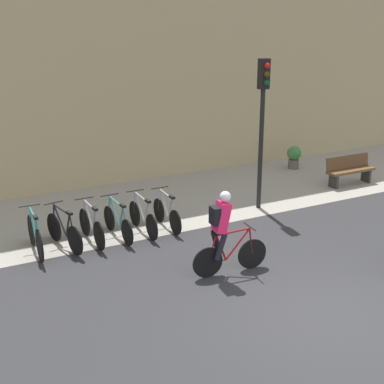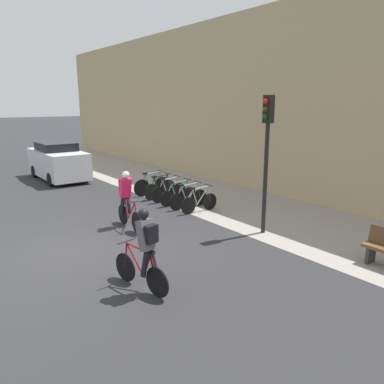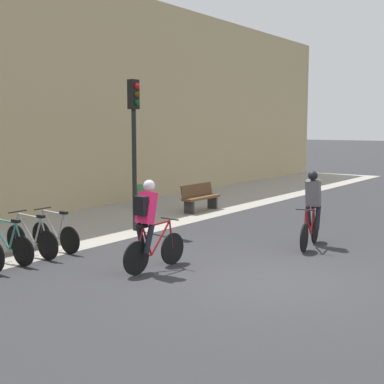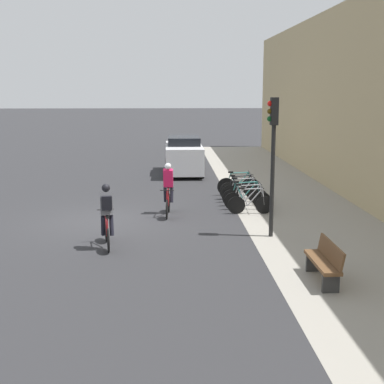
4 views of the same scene
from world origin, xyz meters
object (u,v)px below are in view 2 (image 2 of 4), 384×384
Objects in this scene: parked_bike_1 at (160,188)px; parked_bike_5 at (199,202)px; parked_bike_0 at (152,185)px; parked_bike_4 at (188,198)px; parked_car at (58,162)px; traffic_light_pole at (267,140)px; cyclist_pink at (126,197)px; parked_bike_3 at (178,195)px; parked_bike_2 at (169,191)px; cyclist_grey at (145,248)px.

parked_bike_1 is 2.54m from parked_bike_5.
parked_bike_4 is at bearing -0.05° from parked_bike_0.
parked_car is (-8.20, -2.00, 0.51)m from parked_bike_4.
traffic_light_pole is (5.37, 0.16, 2.33)m from parked_bike_1.
parked_bike_0 is 1.08× the size of parked_bike_5.
parked_bike_0 is (-3.11, 2.79, -0.53)m from cyclist_pink.
parked_bike_3 is (-1.20, 2.79, -0.56)m from cyclist_pink.
cyclist_pink is 2.85m from parked_bike_5.
parked_bike_1 is at bearing 179.99° from parked_bike_5.
parked_bike_4 is 0.42× the size of traffic_light_pole.
parked_car reaches higher than parked_bike_2.
parked_bike_3 is 0.39× the size of parked_car.
parked_bike_1 is (-6.36, 4.42, -0.55)m from cyclist_grey.
parked_bike_0 is 1.27m from parked_bike_2.
parked_bike_5 is at bearing -0.02° from parked_bike_2.
parked_bike_3 is at bearing 139.06° from cyclist_grey.
parked_bike_2 is 1.27m from parked_bike_4.
parked_bike_2 is 0.38× the size of parked_car.
cyclist_pink is at bearing -48.46° from parked_bike_1.
traffic_light_pole reaches higher than parked_car.
traffic_light_pole is (2.83, 0.16, 2.35)m from parked_bike_5.
parked_car reaches higher than cyclist_pink.
parked_car is (-12.65, 2.42, -0.05)m from cyclist_grey.
cyclist_grey is (3.89, -1.63, 0.00)m from cyclist_pink.
parked_bike_3 is at bearing -0.08° from parked_bike_0.
parked_bike_1 is 1.27m from parked_bike_3.
traffic_light_pole is (4.10, 0.16, 2.35)m from parked_bike_3.
traffic_light_pole is at bearing 102.19° from cyclist_grey.
traffic_light_pole is at bearing 10.46° from parked_car.
cyclist_pink is 1.06× the size of parked_bike_3.
parked_bike_3 is at bearing -179.94° from parked_bike_5.
cyclist_grey is at bearing -44.74° from parked_bike_4.
traffic_light_pole is (6.01, 0.16, 2.32)m from parked_bike_0.
traffic_light_pole is at bearing 3.19° from parked_bike_5.
cyclist_grey is 7.26m from parked_bike_2.
parked_bike_1 reaches higher than parked_bike_5.
parked_bike_1 is at bearing 145.22° from cyclist_grey.
parked_car is at bearing -163.91° from parked_bike_2.
parked_bike_1 and parked_bike_2 have the same top height.
parked_bike_1 is 0.99× the size of parked_bike_3.
parked_bike_2 is 0.98× the size of parked_bike_3.
traffic_light_pole is 12.00m from parked_car.
cyclist_pink is 0.44× the size of traffic_light_pole.
traffic_light_pole reaches higher than parked_bike_5.
parked_bike_4 is (2.54, -0.00, -0.03)m from parked_bike_0.
traffic_light_pole reaches higher than parked_bike_1.
parked_car reaches higher than cyclist_grey.
cyclist_grey reaches higher than parked_bike_4.
cyclist_pink is at bearing -134.58° from traffic_light_pole.
parked_bike_3 is (-5.09, 4.42, -0.56)m from cyclist_grey.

